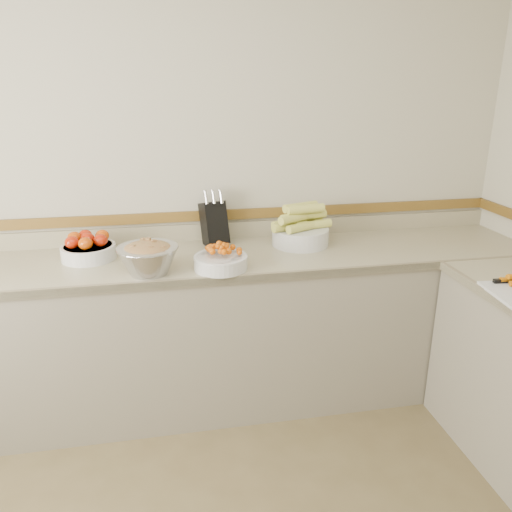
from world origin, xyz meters
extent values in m
plane|color=#B1AB92|center=(0.00, 2.00, 1.30)|extent=(4.00, 0.00, 4.00)
cube|color=gray|center=(0.00, 1.68, 0.88)|extent=(4.00, 0.65, 0.04)
cube|color=gray|center=(0.00, 1.68, 0.43)|extent=(4.00, 0.63, 0.86)
cube|color=#73674D|center=(0.00, 1.36, 0.88)|extent=(4.00, 0.02, 0.04)
cube|color=gray|center=(0.00, 1.99, 0.95)|extent=(4.00, 0.02, 0.10)
cube|color=brown|center=(0.00, 1.99, 1.05)|extent=(4.00, 0.02, 0.06)
cube|color=black|center=(0.21, 1.90, 1.02)|extent=(0.18, 0.19, 0.27)
cylinder|color=silver|center=(0.16, 1.87, 1.18)|extent=(0.03, 0.04, 0.07)
cylinder|color=silver|center=(0.21, 1.87, 1.18)|extent=(0.03, 0.04, 0.07)
cylinder|color=silver|center=(0.25, 1.87, 1.18)|extent=(0.03, 0.04, 0.07)
cylinder|color=silver|center=(0.16, 1.90, 1.18)|extent=(0.03, 0.04, 0.07)
cylinder|color=silver|center=(0.21, 1.90, 1.18)|extent=(0.03, 0.04, 0.07)
cylinder|color=silver|center=(0.25, 1.90, 1.18)|extent=(0.03, 0.04, 0.07)
cylinder|color=silver|center=(0.16, 1.92, 1.18)|extent=(0.03, 0.04, 0.07)
cylinder|color=silver|center=(0.21, 1.92, 1.18)|extent=(0.03, 0.04, 0.07)
cylinder|color=silver|center=(0.25, 1.92, 1.18)|extent=(0.03, 0.04, 0.07)
cylinder|color=silver|center=(-0.49, 1.76, 0.94)|extent=(0.29, 0.29, 0.08)
torus|color=silver|center=(-0.49, 1.76, 0.97)|extent=(0.29, 0.29, 0.01)
cylinder|color=white|center=(-0.49, 1.76, 0.97)|extent=(0.25, 0.25, 0.01)
ellipsoid|color=#A61C06|center=(-0.56, 1.72, 1.01)|extent=(0.07, 0.07, 0.07)
ellipsoid|color=#B63E06|center=(-0.49, 1.68, 1.01)|extent=(0.07, 0.07, 0.07)
ellipsoid|color=#A61C06|center=(-0.42, 1.73, 1.01)|extent=(0.07, 0.07, 0.07)
ellipsoid|color=#B63E06|center=(-0.56, 1.80, 1.01)|extent=(0.07, 0.07, 0.07)
ellipsoid|color=#A61C06|center=(-0.49, 1.77, 1.01)|extent=(0.07, 0.07, 0.07)
ellipsoid|color=#B63E06|center=(-0.42, 1.81, 1.01)|extent=(0.07, 0.07, 0.07)
ellipsoid|color=#A61C06|center=(-0.51, 1.83, 1.01)|extent=(0.07, 0.07, 0.07)
cylinder|color=silver|center=(0.19, 1.47, 0.94)|extent=(0.27, 0.27, 0.07)
torus|color=silver|center=(0.19, 1.47, 0.96)|extent=(0.27, 0.27, 0.01)
cylinder|color=white|center=(0.19, 1.47, 0.96)|extent=(0.24, 0.24, 0.01)
sphere|color=#BC4C06|center=(0.14, 1.45, 1.01)|extent=(0.03, 0.03, 0.03)
sphere|color=#BC4C06|center=(0.16, 1.47, 1.02)|extent=(0.03, 0.03, 0.03)
sphere|color=#BC4C06|center=(0.15, 1.54, 1.00)|extent=(0.03, 0.03, 0.03)
sphere|color=#BC4C06|center=(0.18, 1.52, 1.01)|extent=(0.03, 0.03, 0.03)
sphere|color=#BC4C06|center=(0.18, 1.45, 1.03)|extent=(0.03, 0.03, 0.03)
sphere|color=#BC4C06|center=(0.16, 1.46, 1.02)|extent=(0.03, 0.03, 0.03)
sphere|color=#BC4C06|center=(0.24, 1.39, 0.99)|extent=(0.03, 0.03, 0.03)
sphere|color=#BC4C06|center=(0.16, 1.46, 1.02)|extent=(0.03, 0.03, 0.03)
sphere|color=#BC4C06|center=(0.18, 1.48, 1.03)|extent=(0.03, 0.03, 0.03)
sphere|color=#BC4C06|center=(0.18, 1.47, 1.03)|extent=(0.03, 0.03, 0.03)
sphere|color=#BC4C06|center=(0.20, 1.38, 0.99)|extent=(0.03, 0.03, 0.03)
sphere|color=#BC4C06|center=(0.20, 1.48, 1.03)|extent=(0.03, 0.03, 0.03)
sphere|color=#BC4C06|center=(0.23, 1.51, 1.01)|extent=(0.03, 0.03, 0.03)
sphere|color=#BC4C06|center=(0.22, 1.51, 1.01)|extent=(0.03, 0.03, 0.03)
sphere|color=#BC4C06|center=(0.20, 1.41, 1.00)|extent=(0.03, 0.03, 0.03)
sphere|color=#BC4C06|center=(0.23, 1.50, 1.01)|extent=(0.03, 0.03, 0.03)
sphere|color=#BC4C06|center=(0.14, 1.52, 1.00)|extent=(0.03, 0.03, 0.03)
sphere|color=#BC4C06|center=(0.15, 1.38, 0.99)|extent=(0.03, 0.03, 0.03)
sphere|color=#BC4C06|center=(0.22, 1.45, 1.01)|extent=(0.03, 0.03, 0.03)
sphere|color=#BC4C06|center=(0.23, 1.46, 1.01)|extent=(0.03, 0.03, 0.03)
sphere|color=#BC4C06|center=(0.29, 1.48, 0.99)|extent=(0.03, 0.03, 0.03)
sphere|color=#BC4C06|center=(0.19, 1.45, 1.02)|extent=(0.03, 0.03, 0.03)
sphere|color=#BC4C06|center=(0.10, 1.47, 0.99)|extent=(0.03, 0.03, 0.03)
sphere|color=#BC4C06|center=(0.18, 1.47, 1.03)|extent=(0.03, 0.03, 0.03)
sphere|color=#BC4C06|center=(0.19, 1.47, 1.03)|extent=(0.03, 0.03, 0.03)
sphere|color=#BC4C06|center=(0.19, 1.38, 0.99)|extent=(0.03, 0.03, 0.03)
sphere|color=#BC4C06|center=(0.19, 1.47, 1.03)|extent=(0.03, 0.03, 0.03)
sphere|color=#BC4C06|center=(0.16, 1.47, 1.02)|extent=(0.03, 0.03, 0.03)
sphere|color=#BC4C06|center=(0.20, 1.41, 1.01)|extent=(0.03, 0.03, 0.03)
sphere|color=#BC4C06|center=(0.17, 1.43, 1.01)|extent=(0.03, 0.03, 0.03)
sphere|color=#BC4C06|center=(0.17, 1.47, 1.02)|extent=(0.03, 0.03, 0.03)
sphere|color=#BC4C06|center=(0.25, 1.48, 1.00)|extent=(0.03, 0.03, 0.03)
sphere|color=#BC4C06|center=(0.18, 1.42, 1.01)|extent=(0.03, 0.03, 0.03)
sphere|color=#BC4C06|center=(0.20, 1.53, 1.01)|extent=(0.03, 0.03, 0.03)
sphere|color=#BC4C06|center=(0.27, 1.46, 1.00)|extent=(0.03, 0.03, 0.03)
sphere|color=#BC4C06|center=(0.22, 1.53, 1.00)|extent=(0.03, 0.03, 0.03)
cylinder|color=silver|center=(0.70, 1.78, 0.95)|extent=(0.33, 0.33, 0.10)
torus|color=silver|center=(0.70, 1.78, 0.99)|extent=(0.33, 0.33, 0.01)
cylinder|color=#C6C653|center=(0.63, 1.76, 1.02)|extent=(0.22, 0.12, 0.05)
cylinder|color=#C6C653|center=(0.70, 1.73, 1.02)|extent=(0.22, 0.14, 0.05)
cylinder|color=#C6C653|center=(0.77, 1.77, 1.02)|extent=(0.23, 0.09, 0.05)
cylinder|color=#C6C653|center=(0.64, 1.83, 1.02)|extent=(0.22, 0.13, 0.05)
cylinder|color=#C6C653|center=(0.74, 1.84, 1.02)|extent=(0.22, 0.08, 0.05)
cylinder|color=#C6C653|center=(0.68, 1.78, 1.07)|extent=(0.22, 0.14, 0.05)
cylinder|color=#C6C653|center=(0.75, 1.80, 1.07)|extent=(0.23, 0.10, 0.05)
cylinder|color=#C6C653|center=(0.70, 1.82, 1.12)|extent=(0.22, 0.12, 0.05)
cylinder|color=#C6C653|center=(0.65, 1.75, 1.07)|extent=(0.22, 0.15, 0.05)
cylinder|color=#C6C653|center=(0.72, 1.76, 1.12)|extent=(0.23, 0.08, 0.05)
cylinder|color=#B2B2BA|center=(-0.17, 1.47, 0.97)|extent=(0.30, 0.30, 0.14)
torus|color=#B2B2BA|center=(-0.17, 1.47, 1.04)|extent=(0.30, 0.30, 0.01)
ellipsoid|color=maroon|center=(-0.17, 1.47, 1.02)|extent=(0.25, 0.25, 0.08)
cube|color=maroon|center=(-0.20, 1.56, 1.04)|extent=(0.02, 0.02, 0.02)
cube|color=#6DA04D|center=(-0.14, 1.48, 1.06)|extent=(0.03, 0.03, 0.02)
cube|color=maroon|center=(-0.24, 1.45, 1.05)|extent=(0.03, 0.03, 0.02)
cube|color=#6DA04D|center=(-0.18, 1.45, 1.05)|extent=(0.02, 0.02, 0.02)
cube|color=maroon|center=(-0.12, 1.50, 1.04)|extent=(0.03, 0.03, 0.02)
cube|color=#6DA04D|center=(-0.16, 1.39, 1.04)|extent=(0.02, 0.02, 0.02)
cube|color=maroon|center=(-0.15, 1.42, 1.05)|extent=(0.02, 0.02, 0.02)
cube|color=#6DA04D|center=(-0.17, 1.49, 1.05)|extent=(0.03, 0.03, 0.02)
cube|color=maroon|center=(-0.17, 1.47, 1.05)|extent=(0.03, 0.03, 0.02)
cube|color=#6DA04D|center=(-0.15, 1.45, 1.04)|extent=(0.03, 0.03, 0.02)
cube|color=maroon|center=(-0.18, 1.47, 1.05)|extent=(0.02, 0.02, 0.02)
cube|color=#6DA04D|center=(-0.19, 1.56, 1.05)|extent=(0.03, 0.03, 0.02)
cube|color=maroon|center=(-0.10, 1.43, 1.05)|extent=(0.02, 0.02, 0.02)
cube|color=#6DA04D|center=(-0.16, 1.52, 1.06)|extent=(0.03, 0.03, 0.02)
cube|color=black|center=(1.47, 1.00, 0.92)|extent=(0.10, 0.03, 0.02)
camera|label=1|loc=(-0.08, -0.91, 1.80)|focal=35.00mm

